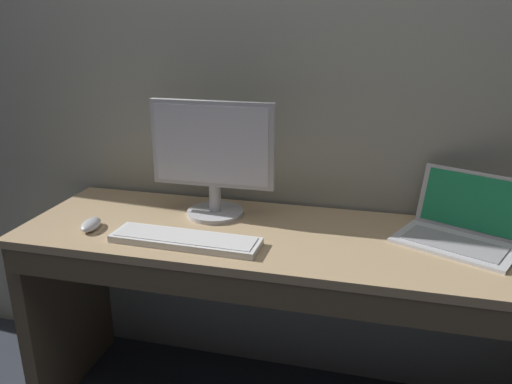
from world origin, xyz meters
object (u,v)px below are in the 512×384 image
Objects in this scene: computer_mouse at (91,225)px; laptop_silver at (462,227)px; external_monitor at (213,157)px; wired_keyboard at (185,240)px.

laptop_silver is at bearing -1.32° from computer_mouse.
external_monitor reaches higher than computer_mouse.
external_monitor reaches higher than laptop_silver.
wired_keyboard is at bearing -164.53° from laptop_silver.
computer_mouse reaches higher than wired_keyboard.
external_monitor is at bearing 179.17° from laptop_silver.
laptop_silver is 0.89m from wired_keyboard.
wired_keyboard is (-0.01, -0.25, -0.21)m from external_monitor.
laptop_silver is at bearing -0.83° from external_monitor.
laptop_silver is 0.98× the size of external_monitor.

